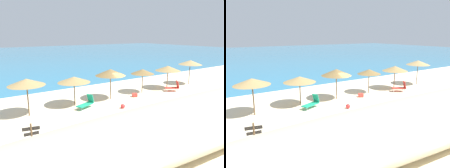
{
  "view_description": "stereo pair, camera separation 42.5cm",
  "coord_description": "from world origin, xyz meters",
  "views": [
    {
      "loc": [
        -11.62,
        -13.96,
        5.82
      ],
      "look_at": [
        -0.77,
        1.92,
        1.35
      ],
      "focal_mm": 35.07,
      "sensor_mm": 36.0,
      "label": 1
    },
    {
      "loc": [
        -11.27,
        -14.2,
        5.82
      ],
      "look_at": [
        -0.77,
        1.92,
        1.35
      ],
      "focal_mm": 35.07,
      "sensor_mm": 36.0,
      "label": 2
    }
  ],
  "objects": [
    {
      "name": "ground_plane",
      "position": [
        0.0,
        0.0,
        0.0
      ],
      "size": [
        160.0,
        160.0,
        0.0
      ],
      "primitive_type": "plane",
      "color": "beige"
    },
    {
      "name": "sea_water",
      "position": [
        0.0,
        47.16,
        0.0
      ],
      "size": [
        160.0,
        79.15,
        0.01
      ],
      "primitive_type": "cube",
      "color": "teal",
      "rests_on": "ground_plane"
    },
    {
      "name": "beach_umbrella_0",
      "position": [
        -8.15,
        1.75,
        2.48
      ],
      "size": [
        2.58,
        2.58,
        2.72
      ],
      "color": "brown",
      "rests_on": "ground_plane"
    },
    {
      "name": "beach_umbrella_1",
      "position": [
        -4.46,
        1.93,
        2.2
      ],
      "size": [
        2.63,
        2.63,
        2.43
      ],
      "color": "brown",
      "rests_on": "ground_plane"
    },
    {
      "name": "beach_umbrella_2",
      "position": [
        -1.02,
        1.8,
        2.45
      ],
      "size": [
        2.69,
        2.69,
        2.75
      ],
      "color": "brown",
      "rests_on": "ground_plane"
    },
    {
      "name": "beach_umbrella_3",
      "position": [
        2.84,
        1.87,
        2.14
      ],
      "size": [
        2.3,
        2.3,
        2.38
      ],
      "color": "brown",
      "rests_on": "ground_plane"
    },
    {
      "name": "beach_umbrella_4",
      "position": [
        6.23,
        1.64,
        2.19
      ],
      "size": [
        2.67,
        2.67,
        2.45
      ],
      "color": "brown",
      "rests_on": "ground_plane"
    },
    {
      "name": "beach_umbrella_5",
      "position": [
        9.98,
        1.65,
        2.54
      ],
      "size": [
        2.63,
        2.63,
        2.8
      ],
      "color": "brown",
      "rests_on": "ground_plane"
    },
    {
      "name": "lounge_chair_0",
      "position": [
        5.83,
        0.42,
        0.47
      ],
      "size": [
        1.49,
        1.28,
        1.09
      ],
      "rotation": [
        0.0,
        0.0,
        1.0
      ],
      "color": "red",
      "rests_on": "ground_plane"
    },
    {
      "name": "lounge_chair_1",
      "position": [
        -3.93,
        0.9,
        0.41
      ],
      "size": [
        1.64,
        1.1,
        1.03
      ],
      "rotation": [
        0.0,
        0.0,
        1.93
      ],
      "color": "#199972",
      "rests_on": "ground_plane"
    },
    {
      "name": "wooden_signpost",
      "position": [
        -9.29,
        -3.46,
        0.91
      ],
      "size": [
        0.82,
        0.25,
        1.5
      ],
      "rotation": [
        0.0,
        0.0,
        -0.26
      ],
      "color": "brown",
      "rests_on": "ground_plane"
    },
    {
      "name": "beach_ball",
      "position": [
        -1.61,
        -0.83,
        0.18
      ],
      "size": [
        0.36,
        0.36,
        0.36
      ],
      "primitive_type": "sphere",
      "color": "red",
      "rests_on": "ground_plane"
    },
    {
      "name": "cooler_box",
      "position": [
        1.25,
        1.11,
        0.16
      ],
      "size": [
        0.57,
        0.57,
        0.33
      ],
      "primitive_type": "cube",
      "rotation": [
        0.0,
        0.0,
        2.71
      ],
      "color": "red",
      "rests_on": "ground_plane"
    }
  ]
}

